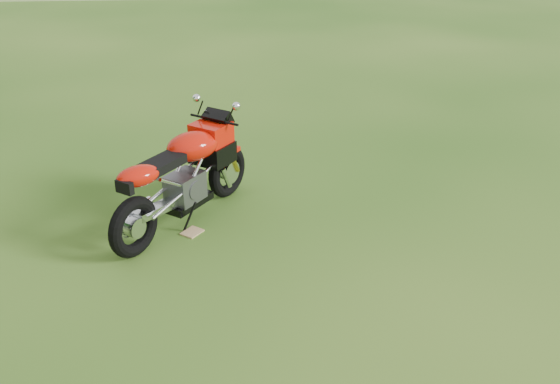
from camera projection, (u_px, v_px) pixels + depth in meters
ground at (311, 255)px, 6.43m from camera, size 120.00×120.00×0.00m
sport_motorcycle at (182, 170)px, 6.77m from camera, size 2.18×1.33×1.29m
plywood_board at (192, 232)px, 6.83m from camera, size 0.27×0.24×0.02m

